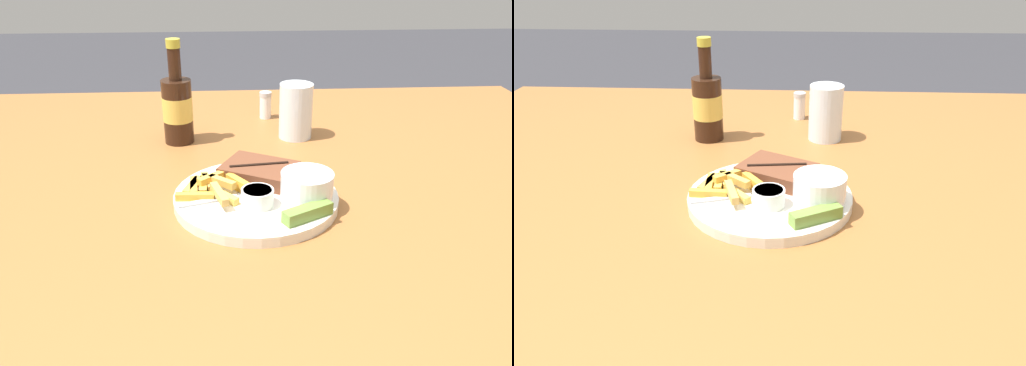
% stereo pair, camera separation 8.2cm
% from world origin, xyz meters
% --- Properties ---
extents(dining_table, '(1.55, 1.36, 0.73)m').
position_xyz_m(dining_table, '(0.00, 0.00, 0.67)').
color(dining_table, '#935B2D').
rests_on(dining_table, ground_plane).
extents(dinner_plate, '(0.27, 0.27, 0.02)m').
position_xyz_m(dinner_plate, '(0.00, 0.00, 0.74)').
color(dinner_plate, silver).
rests_on(dinner_plate, dining_table).
extents(steak_portion, '(0.15, 0.14, 0.03)m').
position_xyz_m(steak_portion, '(0.01, 0.06, 0.76)').
color(steak_portion, brown).
rests_on(steak_portion, dinner_plate).
extents(fries_pile, '(0.12, 0.13, 0.02)m').
position_xyz_m(fries_pile, '(-0.07, 0.01, 0.76)').
color(fries_pile, gold).
rests_on(fries_pile, dinner_plate).
extents(coleslaw_cup, '(0.09, 0.09, 0.05)m').
position_xyz_m(coleslaw_cup, '(0.08, -0.03, 0.77)').
color(coleslaw_cup, white).
rests_on(coleslaw_cup, dinner_plate).
extents(dipping_sauce_cup, '(0.05, 0.05, 0.03)m').
position_xyz_m(dipping_sauce_cup, '(-0.00, -0.04, 0.76)').
color(dipping_sauce_cup, silver).
rests_on(dipping_sauce_cup, dinner_plate).
extents(pickle_spear, '(0.08, 0.06, 0.02)m').
position_xyz_m(pickle_spear, '(0.07, -0.08, 0.76)').
color(pickle_spear, olive).
rests_on(pickle_spear, dinner_plate).
extents(fork_utensil, '(0.13, 0.05, 0.00)m').
position_xyz_m(fork_utensil, '(-0.07, -0.02, 0.75)').
color(fork_utensil, '#B7B7BC').
rests_on(fork_utensil, dinner_plate).
extents(beer_bottle, '(0.06, 0.06, 0.22)m').
position_xyz_m(beer_bottle, '(-0.15, 0.29, 0.81)').
color(beer_bottle, black).
rests_on(beer_bottle, dining_table).
extents(drinking_glass, '(0.07, 0.07, 0.12)m').
position_xyz_m(drinking_glass, '(0.11, 0.30, 0.79)').
color(drinking_glass, silver).
rests_on(drinking_glass, dining_table).
extents(salt_shaker, '(0.03, 0.03, 0.07)m').
position_xyz_m(salt_shaker, '(0.05, 0.44, 0.76)').
color(salt_shaker, white).
rests_on(salt_shaker, dining_table).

